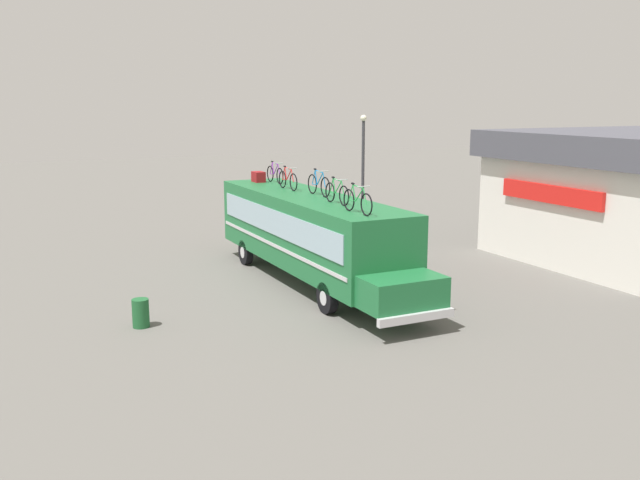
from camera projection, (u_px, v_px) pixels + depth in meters
The scene contains 11 objects.
ground_plane at pixel (308, 281), 25.91m from camera, with size 120.00×120.00×0.00m, color #605E59.
bus at pixel (311, 232), 25.31m from camera, with size 12.94×2.67×3.20m.
luggage_bag_1 at pixel (258, 177), 29.30m from camera, with size 0.64×0.42×0.43m, color maroon.
rooftop_bicycle_1 at pixel (275, 174), 28.93m from camera, with size 1.73×0.44×0.90m.
rooftop_bicycle_2 at pixel (288, 180), 26.83m from camera, with size 1.74×0.44×0.90m.
rooftop_bicycle_3 at pixel (319, 185), 25.10m from camera, with size 1.80×0.44×0.96m.
rooftop_bicycle_4 at pixel (337, 193), 23.07m from camera, with size 1.67×0.44×0.89m.
rooftop_bicycle_5 at pixel (357, 201), 21.14m from camera, with size 1.78×0.44×0.91m.
roadside_building at pixel (638, 194), 29.19m from camera, with size 9.40×10.32×5.31m.
trash_bin at pixel (141, 313), 20.58m from camera, with size 0.49×0.49×0.85m, color #1E592D.
street_lamp at pixel (363, 171), 32.04m from camera, with size 0.29×0.29×5.93m.
Camera 1 is at (22.77, -10.59, 6.58)m, focal length 39.28 mm.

